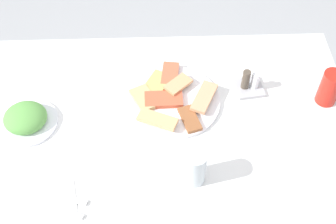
# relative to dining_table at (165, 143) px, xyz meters

# --- Properties ---
(dining_table) EXTENTS (1.22, 0.86, 0.75)m
(dining_table) POSITION_rel_dining_table_xyz_m (0.00, 0.00, 0.00)
(dining_table) COLOR white
(dining_table) RESTS_ON ground_plane
(pide_platter) EXTENTS (0.31, 0.32, 0.04)m
(pide_platter) POSITION_rel_dining_table_xyz_m (-0.02, -0.11, 0.09)
(pide_platter) COLOR white
(pide_platter) RESTS_ON dining_table
(salad_plate_greens) EXTENTS (0.20, 0.20, 0.07)m
(salad_plate_greens) POSITION_rel_dining_table_xyz_m (0.43, -0.04, 0.10)
(salad_plate_greens) COLOR white
(salad_plate_greens) RESTS_ON dining_table
(soda_can) EXTENTS (0.09, 0.09, 0.12)m
(soda_can) POSITION_rel_dining_table_xyz_m (-0.53, -0.10, 0.14)
(soda_can) COLOR red
(soda_can) RESTS_ON dining_table
(drinking_glass) EXTENTS (0.06, 0.06, 0.12)m
(drinking_glass) POSITION_rel_dining_table_xyz_m (-0.08, 0.18, 0.14)
(drinking_glass) COLOR silver
(drinking_glass) RESTS_ON dining_table
(paper_napkin) EXTENTS (0.14, 0.14, 0.00)m
(paper_napkin) POSITION_rel_dining_table_xyz_m (0.31, 0.24, 0.08)
(paper_napkin) COLOR white
(paper_napkin) RESTS_ON dining_table
(fork) EXTENTS (0.19, 0.07, 0.00)m
(fork) POSITION_rel_dining_table_xyz_m (0.31, 0.23, 0.08)
(fork) COLOR silver
(fork) RESTS_ON paper_napkin
(spoon) EXTENTS (0.18, 0.08, 0.00)m
(spoon) POSITION_rel_dining_table_xyz_m (0.31, 0.26, 0.08)
(spoon) COLOR silver
(spoon) RESTS_ON paper_napkin
(condiment_caddy) EXTENTS (0.10, 0.10, 0.08)m
(condiment_caddy) POSITION_rel_dining_table_xyz_m (-0.29, -0.16, 0.10)
(condiment_caddy) COLOR #B2B2B7
(condiment_caddy) RESTS_ON dining_table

